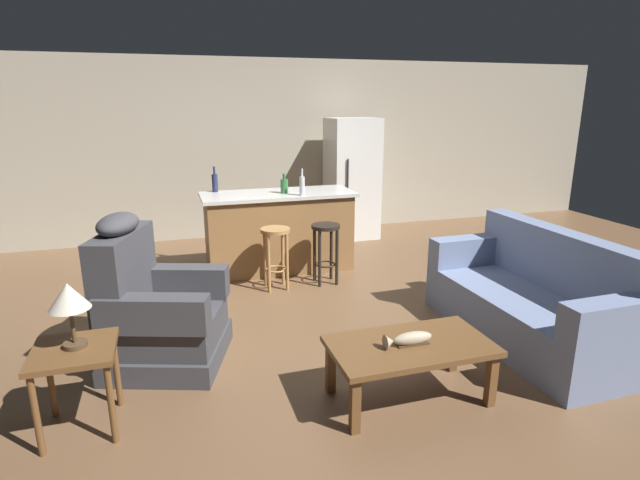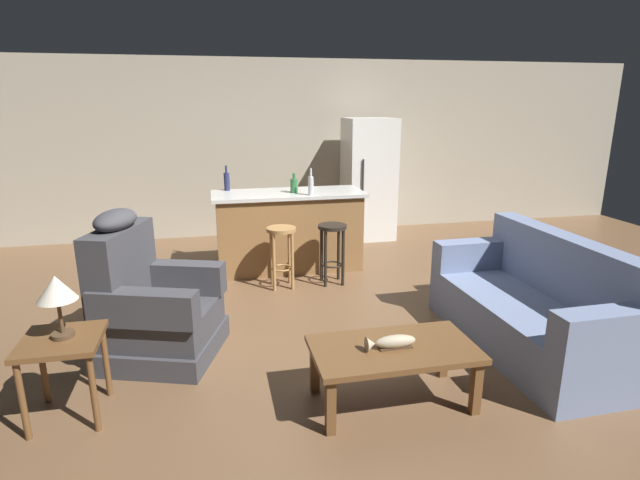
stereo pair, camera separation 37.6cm
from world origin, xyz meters
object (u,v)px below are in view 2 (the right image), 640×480
object	(u,v)px
bar_stool_right	(332,243)
bottle_tall_green	(294,185)
recliner_near_lamp	(151,306)
couch	(535,309)
bar_stool_left	(282,246)
bottle_short_amber	(227,181)
bottle_wine_dark	(311,185)
refrigerator	(369,179)
fish_figurine	(391,342)
kitchen_island	(289,230)
end_table	(63,352)
table_lamp	(56,291)
coffee_table	(393,354)

from	to	relation	value
bar_stool_right	bottle_tall_green	size ratio (longest dim) A/B	2.94
recliner_near_lamp	couch	bearing A→B (deg)	8.56
couch	bar_stool_left	world-z (taller)	couch
bottle_short_amber	bar_stool_right	bearing A→B (deg)	-39.36
bottle_wine_dark	refrigerator	bearing A→B (deg)	51.54
recliner_near_lamp	bottle_wine_dark	distance (m)	2.42
bar_stool_right	bottle_short_amber	bearing A→B (deg)	140.64
couch	bar_stool_right	world-z (taller)	couch
refrigerator	bottle_wine_dark	size ratio (longest dim) A/B	5.72
refrigerator	bottle_short_amber	size ratio (longest dim) A/B	5.84
fish_figurine	kitchen_island	bearing A→B (deg)	94.07
end_table	bottle_short_amber	bearing A→B (deg)	68.44
kitchen_island	table_lamp	bearing A→B (deg)	-124.89
bottle_wine_dark	bar_stool_left	bearing A→B (deg)	-137.52
table_lamp	bottle_wine_dark	size ratio (longest dim) A/B	1.33
bar_stool_left	bar_stool_right	xyz separation A→B (m)	(0.57, 0.00, 0.00)
recliner_near_lamp	bar_stool_right	world-z (taller)	recliner_near_lamp
coffee_table	bottle_short_amber	xyz separation A→B (m)	(-0.95, 3.25, 0.70)
table_lamp	bottle_short_amber	xyz separation A→B (m)	(1.15, 2.93, 0.20)
kitchen_island	bar_stool_right	size ratio (longest dim) A/B	2.65
kitchen_island	bottle_tall_green	distance (m)	0.57
coffee_table	kitchen_island	distance (m)	2.99
fish_figurine	end_table	xyz separation A→B (m)	(-2.08, 0.32, -0.00)
couch	table_lamp	xyz separation A→B (m)	(-3.53, -0.20, 0.53)
couch	bottle_tall_green	distance (m)	2.98
end_table	table_lamp	size ratio (longest dim) A/B	1.37
bar_stool_right	bottle_tall_green	distance (m)	0.87
refrigerator	bottle_short_amber	xyz separation A→B (m)	(-2.09, -0.93, 0.18)
fish_figurine	refrigerator	distance (m)	4.38
couch	recliner_near_lamp	size ratio (longest dim) A/B	1.59
coffee_table	bar_stool_right	size ratio (longest dim) A/B	1.62
coffee_table	end_table	distance (m)	2.13
coffee_table	recliner_near_lamp	world-z (taller)	recliner_near_lamp
coffee_table	table_lamp	size ratio (longest dim) A/B	2.68
couch	bar_stool_right	bearing A→B (deg)	-55.87
fish_figurine	refrigerator	bearing A→B (deg)	74.38
recliner_near_lamp	table_lamp	xyz separation A→B (m)	(-0.44, -0.74, 0.45)
end_table	bottle_wine_dark	distance (m)	3.25
couch	bar_stool_left	distance (m)	2.61
coffee_table	couch	size ratio (longest dim) A/B	0.58
fish_figurine	bottle_wine_dark	xyz separation A→B (m)	(0.01, 2.73, 0.60)
kitchen_island	bottle_short_amber	world-z (taller)	bottle_short_amber
fish_figurine	kitchen_island	world-z (taller)	kitchen_island
kitchen_island	bar_stool_left	xyz separation A→B (m)	(-0.18, -0.63, -0.01)
couch	refrigerator	distance (m)	3.71
coffee_table	kitchen_island	size ratio (longest dim) A/B	0.61
table_lamp	recliner_near_lamp	bearing A→B (deg)	58.88
table_lamp	end_table	bearing A→B (deg)	-128.28
end_table	bar_stool_right	distance (m)	3.05
end_table	table_lamp	bearing A→B (deg)	51.72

